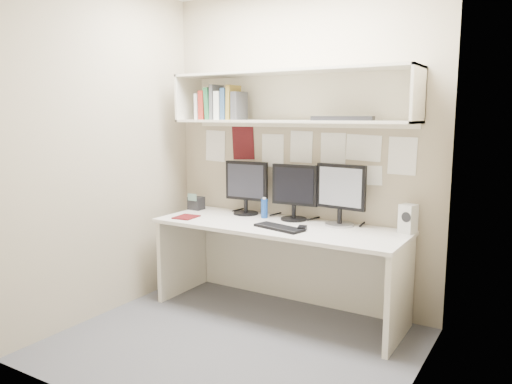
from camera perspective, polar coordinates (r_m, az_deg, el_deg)
The scene contains 19 objects.
floor at distance 3.64m, azimuth -2.60°, elevation -16.95°, with size 2.40×2.00×0.01m, color #4C4C51.
wall_back at distance 4.15m, azimuth 4.99°, elevation 4.90°, with size 2.40×0.02×2.60m, color tan.
wall_front at distance 2.53m, azimuth -15.52°, elevation 2.10°, with size 2.40×0.02×2.60m, color tan.
wall_left at distance 4.08m, azimuth -16.93°, elevation 4.48°, with size 0.02×2.00×2.60m, color tan.
wall_right at distance 2.80m, azimuth 18.07°, elevation 2.62°, with size 0.02×2.00×2.60m, color tan.
desk at distance 4.02m, azimuth 2.57°, elevation -8.78°, with size 2.00×0.70×0.73m.
overhead_hutch at distance 4.02m, azimuth 4.17°, elevation 10.77°, with size 2.00×0.38×0.40m.
pinned_papers at distance 4.15m, azimuth 4.94°, elevation 4.21°, with size 1.92×0.01×0.48m, color white, non-canonical shape.
monitor_left at distance 4.29m, azimuth -1.11°, elevation 0.75°, with size 0.39×0.22×0.46m.
monitor_center at distance 4.06m, azimuth 4.43°, elevation 0.25°, with size 0.39×0.21×0.45m.
monitor_right at distance 3.90m, azimuth 9.65°, elevation -0.04°, with size 0.41×0.23×0.48m.
keyboard at distance 3.77m, azimuth 2.66°, elevation -4.09°, with size 0.40×0.14×0.02m, color black.
mouse at distance 3.74m, azimuth 5.31°, elevation -4.13°, with size 0.06×0.10×0.03m, color black.
speaker at distance 3.79m, azimuth 16.98°, elevation -2.93°, with size 0.13×0.13×0.21m.
blue_bottle at distance 4.15m, azimuth 0.96°, elevation -1.86°, with size 0.06×0.06×0.17m.
maroon_notebook at distance 4.22m, azimuth -7.98°, elevation -2.84°, with size 0.16×0.20×0.01m, color #500D10.
desk_phone at distance 4.55m, azimuth -6.86°, elevation -1.26°, with size 0.13×0.12×0.15m.
book_stack at distance 4.28m, azimuth -4.03°, elevation 9.94°, with size 0.43×0.18×0.29m.
hutch_tray at distance 3.77m, azimuth 9.89°, elevation 8.30°, with size 0.45×0.17×0.03m, color black.
Camera 1 is at (1.83, -2.72, 1.58)m, focal length 35.00 mm.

